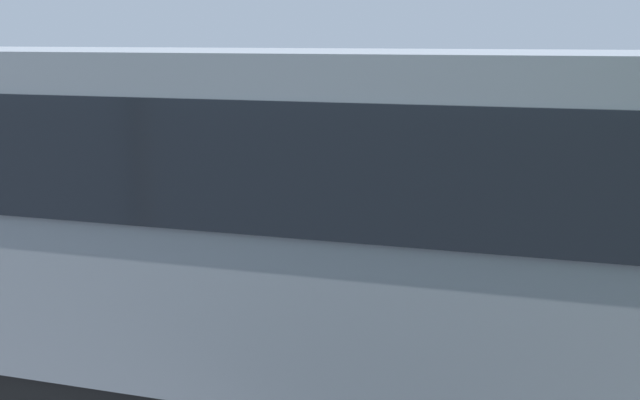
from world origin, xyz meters
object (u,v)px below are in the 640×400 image
(spectator_far_left, at_px, (503,237))
(parked_motorcycle_silver, at_px, (172,275))
(spectator_right, at_px, (235,224))
(spectator_left, at_px, (414,225))
(stunt_motorcycle, at_px, (187,197))
(spectator_centre, at_px, (321,230))
(tour_bus, at_px, (352,235))
(traffic_cone, at_px, (327,230))

(spectator_far_left, height_order, parked_motorcycle_silver, spectator_far_left)
(spectator_far_left, bearing_deg, spectator_right, 3.49)
(spectator_left, distance_m, stunt_motorcycle, 5.44)
(spectator_centre, relative_size, parked_motorcycle_silver, 0.83)
(spectator_right, height_order, parked_motorcycle_silver, spectator_right)
(spectator_left, xyz_separation_m, parked_motorcycle_silver, (2.83, 1.00, -0.58))
(stunt_motorcycle, bearing_deg, tour_bus, 124.72)
(spectator_centre, bearing_deg, spectator_right, 0.65)
(tour_bus, xyz_separation_m, spectator_centre, (1.01, -2.76, -0.64))
(tour_bus, distance_m, parked_motorcycle_silver, 3.65)
(spectator_left, bearing_deg, tour_bus, 88.18)
(spectator_centre, bearing_deg, traffic_cone, -77.28)
(spectator_centre, bearing_deg, stunt_motorcycle, -46.37)
(stunt_motorcycle, bearing_deg, parked_motorcycle_silver, 111.17)
(spectator_left, height_order, traffic_cone, spectator_left)
(spectator_far_left, xyz_separation_m, stunt_motorcycle, (5.53, -3.30, -0.39))
(spectator_far_left, relative_size, parked_motorcycle_silver, 0.82)
(tour_bus, bearing_deg, spectator_left, -91.82)
(tour_bus, distance_m, spectator_far_left, 3.25)
(traffic_cone, bearing_deg, spectator_left, 124.29)
(parked_motorcycle_silver, bearing_deg, spectator_right, -133.44)
(parked_motorcycle_silver, bearing_deg, stunt_motorcycle, -68.83)
(spectator_right, height_order, stunt_motorcycle, spectator_right)
(spectator_far_left, bearing_deg, tour_bus, 68.03)
(tour_bus, bearing_deg, spectator_far_left, -111.97)
(spectator_far_left, relative_size, spectator_right, 0.98)
(parked_motorcycle_silver, xyz_separation_m, traffic_cone, (-1.06, -3.61, -0.18))
(tour_bus, bearing_deg, spectator_right, -52.17)
(tour_bus, bearing_deg, spectator_centre, -69.97)
(spectator_right, distance_m, traffic_cone, 3.10)
(spectator_far_left, bearing_deg, stunt_motorcycle, -30.83)
(spectator_left, bearing_deg, spectator_centre, 18.07)
(spectator_centre, xyz_separation_m, stunt_motorcycle, (3.33, -3.49, -0.39))
(spectator_far_left, xyz_separation_m, traffic_cone, (2.87, -2.78, -0.70))
(stunt_motorcycle, bearing_deg, spectator_centre, 133.63)
(spectator_centre, bearing_deg, parked_motorcycle_silver, 20.43)
(spectator_right, xyz_separation_m, parked_motorcycle_silver, (0.60, 0.63, -0.54))
(spectator_left, height_order, parked_motorcycle_silver, spectator_left)
(stunt_motorcycle, bearing_deg, spectator_far_left, 149.17)
(spectator_left, relative_size, traffic_cone, 2.81)
(spectator_centre, distance_m, traffic_cone, 3.12)
(parked_motorcycle_silver, bearing_deg, traffic_cone, -106.30)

